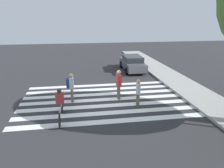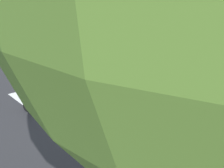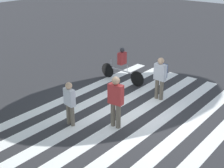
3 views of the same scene
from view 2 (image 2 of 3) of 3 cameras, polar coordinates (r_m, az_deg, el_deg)
name	(u,v)px [view 2 (image 2 of 3)]	position (r m, az deg, el deg)	size (l,w,h in m)	color
ground_plane	(129,110)	(13.12, 3.19, -4.82)	(60.00, 60.00, 0.00)	#2D2D30
crosswalk_stripes	(129,110)	(13.12, 3.19, -4.81)	(6.51, 10.00, 0.01)	white
traffic_light	(136,100)	(5.38, 4.47, -3.01)	(0.60, 0.50, 4.82)	#515456
pedestrian_adult_blue_shirt	(101,76)	(14.12, -2.02, 1.56)	(0.51, 0.43, 1.78)	#6B6051
pedestrian_child_with_backpack	(148,94)	(12.06, 6.52, -1.76)	(0.54, 0.28, 1.86)	#6B6051
pedestrian_adult_tall_backpack	(139,114)	(10.70, 4.95, -5.46)	(0.47, 0.26, 1.60)	#6B6051
cyclist_far_lane	(50,88)	(13.40, -11.33, -0.63)	(2.47, 0.40, 1.65)	black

